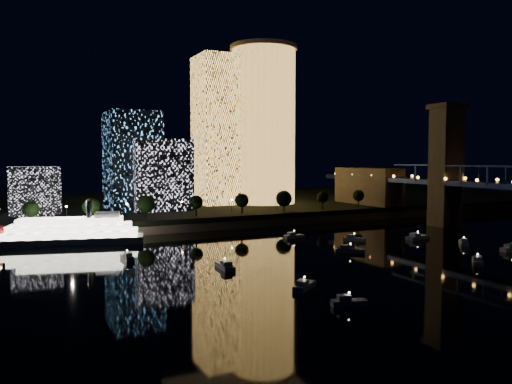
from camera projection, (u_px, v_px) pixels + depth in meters
ground at (412, 263)px, 133.16m from camera, size 520.00×520.00×0.00m
far_bank at (205, 204)px, 276.40m from camera, size 420.00×160.00×5.00m
seawall at (270, 222)px, 206.55m from camera, size 420.00×6.00×3.00m
tower_cylindrical at (264, 125)px, 253.59m from camera, size 34.00×34.00×79.27m
tower_rectangular at (220, 131)px, 250.42m from camera, size 23.12×23.12×73.57m
midrise_blocks at (106, 171)px, 215.80m from camera, size 97.67×33.37×43.54m
riverboat at (64, 233)px, 162.07m from camera, size 49.94×21.51×14.78m
motorboats at (374, 253)px, 143.10m from camera, size 112.06×77.18×2.78m
esplanade_trees at (190, 202)px, 197.04m from camera, size 165.65×6.95×8.98m
street_lamps at (182, 205)px, 201.90m from camera, size 132.70×0.70×5.65m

